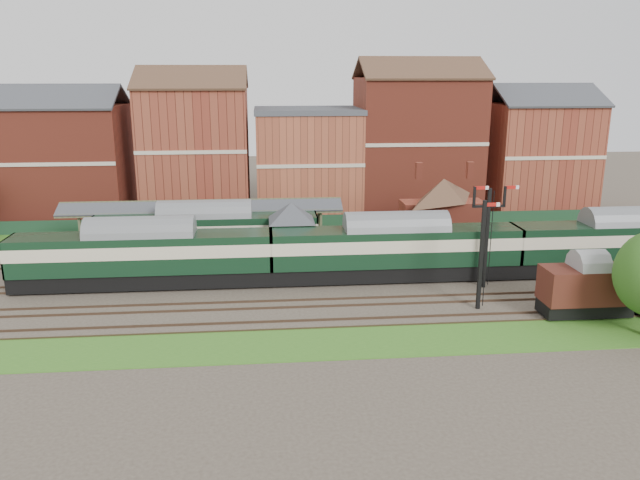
{
  "coord_description": "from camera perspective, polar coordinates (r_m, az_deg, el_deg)",
  "views": [
    {
      "loc": [
        -5.3,
        -48.19,
        16.61
      ],
      "look_at": [
        -0.68,
        2.0,
        3.0
      ],
      "focal_mm": 35.0,
      "sensor_mm": 36.0,
      "label": 1
    }
  ],
  "objects": [
    {
      "name": "brick_hut",
      "position": [
        54.68,
        5.82,
        -1.34
      ],
      "size": [
        3.2,
        2.64,
        2.94
      ],
      "color": "maroon",
      "rests_on": "ground"
    },
    {
      "name": "dmu_train",
      "position": [
        51.26,
        6.9,
        -0.73
      ],
      "size": [
        60.81,
        3.19,
        4.67
      ],
      "color": "black",
      "rests_on": "ground"
    },
    {
      "name": "grass_back",
      "position": [
        66.51,
        -0.52,
        0.67
      ],
      "size": [
        90.0,
        4.5,
        0.06
      ],
      "primitive_type": "cube",
      "color": "#2D6619",
      "rests_on": "ground"
    },
    {
      "name": "platform_railcar",
      "position": [
        56.68,
        -10.39,
        0.62
      ],
      "size": [
        19.95,
        3.14,
        4.59
      ],
      "color": "black",
      "rests_on": "ground"
    },
    {
      "name": "station_building",
      "position": [
        61.78,
        11.14,
        3.0
      ],
      "size": [
        8.1,
        8.1,
        5.9
      ],
      "color": "#983826",
      "rests_on": "platform"
    },
    {
      "name": "platform",
      "position": [
        60.14,
        -4.78,
        -0.48
      ],
      "size": [
        55.0,
        3.4,
        1.0
      ],
      "primitive_type": "cube",
      "color": "#2D2D2D",
      "rests_on": "ground"
    },
    {
      "name": "grass_front",
      "position": [
        40.16,
        2.84,
        -9.29
      ],
      "size": [
        90.0,
        5.0,
        0.06
      ],
      "primitive_type": "cube",
      "color": "#2D6619",
      "rests_on": "ground"
    },
    {
      "name": "semaphore_siding",
      "position": [
        45.68,
        14.57,
        -1.21
      ],
      "size": [
        1.23,
        0.25,
        8.0
      ],
      "color": "black",
      "rests_on": "ground"
    },
    {
      "name": "signal_box",
      "position": [
        53.21,
        -2.61,
        0.49
      ],
      "size": [
        5.4,
        5.4,
        6.0
      ],
      "color": "#627956",
      "rests_on": "ground"
    },
    {
      "name": "semaphore_bracket",
      "position": [
        50.31,
        15.07,
        0.81
      ],
      "size": [
        3.6,
        0.25,
        8.18
      ],
      "color": "black",
      "rests_on": "ground"
    },
    {
      "name": "town_backdrop",
      "position": [
        73.99,
        -1.25,
        7.65
      ],
      "size": [
        69.0,
        10.0,
        16.0
      ],
      "color": "#983826",
      "rests_on": "ground"
    },
    {
      "name": "goods_van_a",
      "position": [
        47.34,
        23.16,
        -3.99
      ],
      "size": [
        6.12,
        2.65,
        3.71
      ],
      "color": "black",
      "rests_on": "ground"
    },
    {
      "name": "ground",
      "position": [
        51.25,
        0.97,
        -3.8
      ],
      "size": [
        160.0,
        160.0,
        0.0
      ],
      "primitive_type": "plane",
      "color": "#473D33",
      "rests_on": "ground"
    },
    {
      "name": "fence",
      "position": [
        68.27,
        -0.66,
        1.68
      ],
      "size": [
        90.0,
        0.12,
        1.5
      ],
      "primitive_type": "cube",
      "color": "#193823",
      "rests_on": "ground"
    },
    {
      "name": "canopy",
      "position": [
        59.45,
        -10.66,
        3.18
      ],
      "size": [
        26.0,
        3.89,
        4.08
      ],
      "color": "#4E5535",
      "rests_on": "platform"
    }
  ]
}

